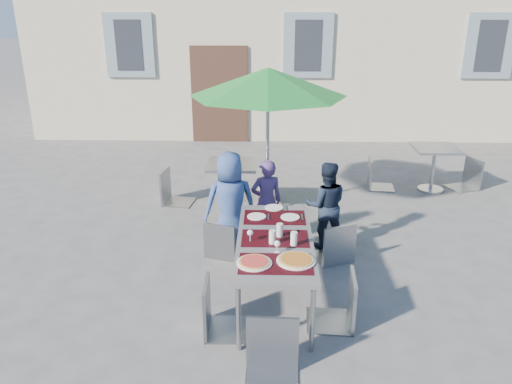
{
  "coord_description": "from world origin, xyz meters",
  "views": [
    {
      "loc": [
        -0.87,
        -4.06,
        3.08
      ],
      "look_at": [
        -1.01,
        1.6,
        0.93
      ],
      "focal_mm": 35.0,
      "sensor_mm": 36.0,
      "label": 1
    }
  ],
  "objects_px": {
    "chair_1": "(275,216)",
    "bg_chair_r_0": "(259,171)",
    "chair_3": "(217,277)",
    "chair_2": "(337,218)",
    "pizza_near_right": "(296,260)",
    "patio_umbrella": "(268,83)",
    "pizza_near_left": "(254,262)",
    "child_2": "(326,205)",
    "cafe_table_0": "(232,177)",
    "child_0": "(230,204)",
    "chair_5": "(272,318)",
    "dining_table": "(275,243)",
    "child_1": "(266,202)",
    "chair_0": "(221,218)",
    "bg_chair_l_0": "(171,167)",
    "chair_4": "(343,270)",
    "bg_chair_l_1": "(377,156)",
    "cafe_table_1": "(434,160)",
    "bg_chair_r_1": "(471,156)"
  },
  "relations": [
    {
      "from": "dining_table",
      "to": "pizza_near_left",
      "type": "height_order",
      "value": "pizza_near_left"
    },
    {
      "from": "chair_1",
      "to": "chair_3",
      "type": "distance_m",
      "value": 1.59
    },
    {
      "from": "child_2",
      "to": "bg_chair_r_1",
      "type": "bearing_deg",
      "value": -141.44
    },
    {
      "from": "child_0",
      "to": "cafe_table_0",
      "type": "bearing_deg",
      "value": -100.83
    },
    {
      "from": "dining_table",
      "to": "pizza_near_left",
      "type": "distance_m",
      "value": 0.6
    },
    {
      "from": "chair_2",
      "to": "chair_5",
      "type": "distance_m",
      "value": 2.28
    },
    {
      "from": "chair_2",
      "to": "pizza_near_left",
      "type": "bearing_deg",
      "value": -124.06
    },
    {
      "from": "chair_5",
      "to": "bg_chair_l_0",
      "type": "relative_size",
      "value": 1.0
    },
    {
      "from": "cafe_table_1",
      "to": "pizza_near_right",
      "type": "bearing_deg",
      "value": -122.64
    },
    {
      "from": "pizza_near_right",
      "to": "child_1",
      "type": "bearing_deg",
      "value": 98.63
    },
    {
      "from": "chair_3",
      "to": "chair_2",
      "type": "bearing_deg",
      "value": 47.55
    },
    {
      "from": "bg_chair_l_0",
      "to": "pizza_near_left",
      "type": "bearing_deg",
      "value": -67.0
    },
    {
      "from": "child_2",
      "to": "chair_5",
      "type": "xyz_separation_m",
      "value": [
        -0.71,
        -2.58,
        0.03
      ]
    },
    {
      "from": "cafe_table_0",
      "to": "child_0",
      "type": "bearing_deg",
      "value": -86.92
    },
    {
      "from": "child_1",
      "to": "cafe_table_0",
      "type": "height_order",
      "value": "child_1"
    },
    {
      "from": "bg_chair_l_0",
      "to": "pizza_near_right",
      "type": "bearing_deg",
      "value": -61.19
    },
    {
      "from": "bg_chair_r_0",
      "to": "chair_2",
      "type": "bearing_deg",
      "value": -64.6
    },
    {
      "from": "child_1",
      "to": "patio_umbrella",
      "type": "xyz_separation_m",
      "value": [
        0.01,
        1.09,
        1.41
      ]
    },
    {
      "from": "pizza_near_left",
      "to": "chair_0",
      "type": "height_order",
      "value": "chair_0"
    },
    {
      "from": "pizza_near_left",
      "to": "chair_3",
      "type": "bearing_deg",
      "value": -177.24
    },
    {
      "from": "child_0",
      "to": "chair_4",
      "type": "relative_size",
      "value": 1.31
    },
    {
      "from": "child_1",
      "to": "chair_5",
      "type": "distance_m",
      "value": 2.68
    },
    {
      "from": "chair_2",
      "to": "cafe_table_0",
      "type": "height_order",
      "value": "chair_2"
    },
    {
      "from": "chair_0",
      "to": "bg_chair_r_0",
      "type": "xyz_separation_m",
      "value": [
        0.43,
        2.01,
        -0.04
      ]
    },
    {
      "from": "dining_table",
      "to": "bg_chair_l_1",
      "type": "bearing_deg",
      "value": 63.41
    },
    {
      "from": "chair_4",
      "to": "cafe_table_0",
      "type": "relative_size",
      "value": 1.3
    },
    {
      "from": "chair_5",
      "to": "cafe_table_1",
      "type": "distance_m",
      "value": 5.53
    },
    {
      "from": "chair_4",
      "to": "bg_chair_l_1",
      "type": "relative_size",
      "value": 1.04
    },
    {
      "from": "child_0",
      "to": "chair_3",
      "type": "relative_size",
      "value": 1.32
    },
    {
      "from": "chair_1",
      "to": "chair_2",
      "type": "height_order",
      "value": "chair_1"
    },
    {
      "from": "chair_4",
      "to": "chair_5",
      "type": "xyz_separation_m",
      "value": [
        -0.71,
        -0.83,
        -0.0
      ]
    },
    {
      "from": "child_1",
      "to": "child_2",
      "type": "xyz_separation_m",
      "value": [
        0.78,
        -0.09,
        0.0
      ]
    },
    {
      "from": "chair_1",
      "to": "cafe_table_1",
      "type": "relative_size",
      "value": 1.32
    },
    {
      "from": "pizza_near_right",
      "to": "cafe_table_0",
      "type": "xyz_separation_m",
      "value": [
        -0.83,
        2.99,
        -0.2
      ]
    },
    {
      "from": "bg_chair_l_1",
      "to": "bg_chair_r_1",
      "type": "xyz_separation_m",
      "value": [
        1.63,
        0.04,
        -0.0
      ]
    },
    {
      "from": "chair_5",
      "to": "bg_chair_r_0",
      "type": "relative_size",
      "value": 1.19
    },
    {
      "from": "chair_1",
      "to": "bg_chair_r_0",
      "type": "height_order",
      "value": "chair_1"
    },
    {
      "from": "child_0",
      "to": "bg_chair_r_0",
      "type": "xyz_separation_m",
      "value": [
        0.33,
        1.89,
        -0.17
      ]
    },
    {
      "from": "bg_chair_l_1",
      "to": "chair_2",
      "type": "bearing_deg",
      "value": -110.9
    },
    {
      "from": "dining_table",
      "to": "chair_3",
      "type": "distance_m",
      "value": 0.81
    },
    {
      "from": "pizza_near_left",
      "to": "chair_5",
      "type": "distance_m",
      "value": 0.72
    },
    {
      "from": "child_0",
      "to": "cafe_table_0",
      "type": "xyz_separation_m",
      "value": [
        -0.07,
        1.38,
        -0.12
      ]
    },
    {
      "from": "patio_umbrella",
      "to": "pizza_near_left",
      "type": "bearing_deg",
      "value": -92.09
    },
    {
      "from": "child_2",
      "to": "chair_2",
      "type": "bearing_deg",
      "value": 99.57
    },
    {
      "from": "child_1",
      "to": "dining_table",
      "type": "bearing_deg",
      "value": 79.56
    },
    {
      "from": "pizza_near_right",
      "to": "patio_umbrella",
      "type": "relative_size",
      "value": 0.16
    },
    {
      "from": "chair_3",
      "to": "bg_chair_l_1",
      "type": "height_order",
      "value": "chair_3"
    },
    {
      "from": "dining_table",
      "to": "child_1",
      "type": "height_order",
      "value": "child_1"
    },
    {
      "from": "bg_chair_r_0",
      "to": "cafe_table_1",
      "type": "height_order",
      "value": "bg_chair_r_0"
    },
    {
      "from": "chair_0",
      "to": "bg_chair_l_1",
      "type": "xyz_separation_m",
      "value": [
        2.49,
        2.66,
        0.04
      ]
    }
  ]
}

